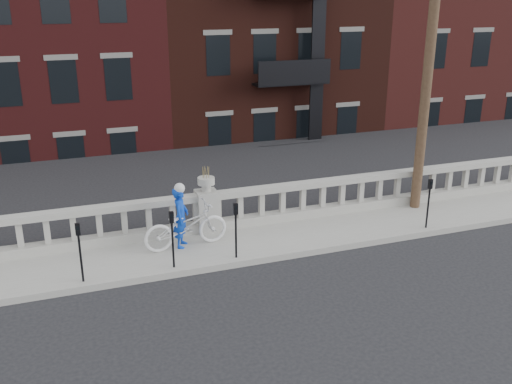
{
  "coord_description": "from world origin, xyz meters",
  "views": [
    {
      "loc": [
        -3.51,
        -9.54,
        6.1
      ],
      "look_at": [
        1.09,
        3.2,
        1.34
      ],
      "focal_mm": 40.0,
      "sensor_mm": 36.0,
      "label": 1
    }
  ],
  "objects": [
    {
      "name": "parking_meter_e",
      "position": [
        5.55,
        2.15,
        1.0
      ],
      "size": [
        0.1,
        0.09,
        1.36
      ],
      "color": "black",
      "rests_on": "sidewalk"
    },
    {
      "name": "ground",
      "position": [
        0.0,
        0.0,
        0.0
      ],
      "size": [
        120.0,
        120.0,
        0.0
      ],
      "primitive_type": "plane",
      "color": "black",
      "rests_on": "ground"
    },
    {
      "name": "cyclist",
      "position": [
        -0.85,
        3.22,
        0.92
      ],
      "size": [
        0.57,
        0.66,
        1.53
      ],
      "primitive_type": "imported",
      "rotation": [
        0.0,
        0.0,
        1.14
      ],
      "color": "#0C3ABA",
      "rests_on": "sidewalk"
    },
    {
      "name": "parking_meter_c",
      "position": [
        -1.29,
        2.15,
        1.0
      ],
      "size": [
        0.1,
        0.09,
        1.36
      ],
      "color": "black",
      "rests_on": "sidewalk"
    },
    {
      "name": "lower_level",
      "position": [
        0.56,
        23.04,
        2.63
      ],
      "size": [
        80.0,
        44.0,
        20.8
      ],
      "color": "#605E59",
      "rests_on": "ground"
    },
    {
      "name": "planter_pedestal",
      "position": [
        0.0,
        3.95,
        0.83
      ],
      "size": [
        0.55,
        0.55,
        1.76
      ],
      "color": "gray",
      "rests_on": "sidewalk"
    },
    {
      "name": "parking_meter_b",
      "position": [
        -3.29,
        2.15,
        1.0
      ],
      "size": [
        0.1,
        0.09,
        1.36
      ],
      "color": "black",
      "rests_on": "sidewalk"
    },
    {
      "name": "utility_pole",
      "position": [
        6.2,
        3.6,
        5.24
      ],
      "size": [
        1.6,
        0.28,
        10.0
      ],
      "color": "#422D1E",
      "rests_on": "sidewalk"
    },
    {
      "name": "parking_meter_d",
      "position": [
        0.21,
        2.15,
        1.0
      ],
      "size": [
        0.1,
        0.09,
        1.36
      ],
      "color": "black",
      "rests_on": "sidewalk"
    },
    {
      "name": "balustrade",
      "position": [
        0.0,
        3.95,
        0.64
      ],
      "size": [
        28.0,
        0.34,
        1.03
      ],
      "color": "gray",
      "rests_on": "sidewalk"
    },
    {
      "name": "bicycle",
      "position": [
        -0.76,
        3.14,
        0.7
      ],
      "size": [
        2.17,
        0.94,
        1.11
      ],
      "primitive_type": "imported",
      "rotation": [
        0.0,
        0.0,
        1.67
      ],
      "color": "silver",
      "rests_on": "sidewalk"
    },
    {
      "name": "sidewalk",
      "position": [
        0.0,
        3.0,
        0.07
      ],
      "size": [
        32.0,
        2.2,
        0.15
      ],
      "primitive_type": "cube",
      "color": "gray",
      "rests_on": "ground"
    }
  ]
}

